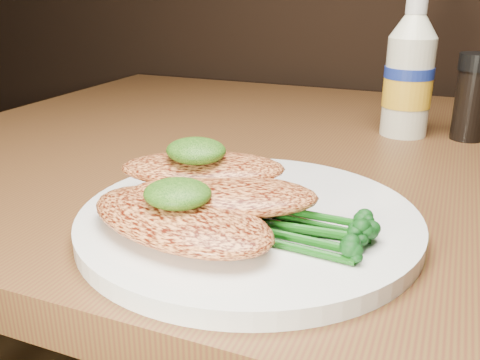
% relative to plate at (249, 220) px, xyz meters
% --- Properties ---
extents(plate, '(0.29, 0.29, 0.01)m').
position_rel_plate_xyz_m(plate, '(0.00, 0.00, 0.00)').
color(plate, white).
rests_on(plate, dining_table).
extents(chicken_front, '(0.18, 0.13, 0.03)m').
position_rel_plate_xyz_m(chicken_front, '(-0.03, -0.06, 0.02)').
color(chicken_front, '#EC8E4B').
rests_on(chicken_front, plate).
extents(chicken_mid, '(0.17, 0.12, 0.02)m').
position_rel_plate_xyz_m(chicken_mid, '(-0.01, -0.02, 0.03)').
color(chicken_mid, '#EC8E4B').
rests_on(chicken_mid, plate).
extents(chicken_back, '(0.16, 0.12, 0.02)m').
position_rel_plate_xyz_m(chicken_back, '(-0.05, 0.01, 0.04)').
color(chicken_back, '#EC8E4B').
rests_on(chicken_back, plate).
extents(pesto_front, '(0.05, 0.05, 0.02)m').
position_rel_plate_xyz_m(pesto_front, '(-0.03, -0.06, 0.04)').
color(pesto_front, black).
rests_on(pesto_front, chicken_front).
extents(pesto_back, '(0.07, 0.06, 0.02)m').
position_rel_plate_xyz_m(pesto_back, '(-0.05, 0.01, 0.05)').
color(pesto_back, black).
rests_on(pesto_back, chicken_back).
extents(broccolini_bundle, '(0.17, 0.15, 0.02)m').
position_rel_plate_xyz_m(broccolini_bundle, '(0.05, -0.03, 0.02)').
color(broccolini_bundle, '#124F11').
rests_on(broccolini_bundle, plate).
extents(mayo_bottle, '(0.07, 0.07, 0.18)m').
position_rel_plate_xyz_m(mayo_bottle, '(0.09, 0.35, 0.08)').
color(mayo_bottle, '#EAE7C6').
rests_on(mayo_bottle, dining_table).
extents(pepper_grinder, '(0.06, 0.06, 0.11)m').
position_rel_plate_xyz_m(pepper_grinder, '(0.17, 0.36, 0.05)').
color(pepper_grinder, black).
rests_on(pepper_grinder, dining_table).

